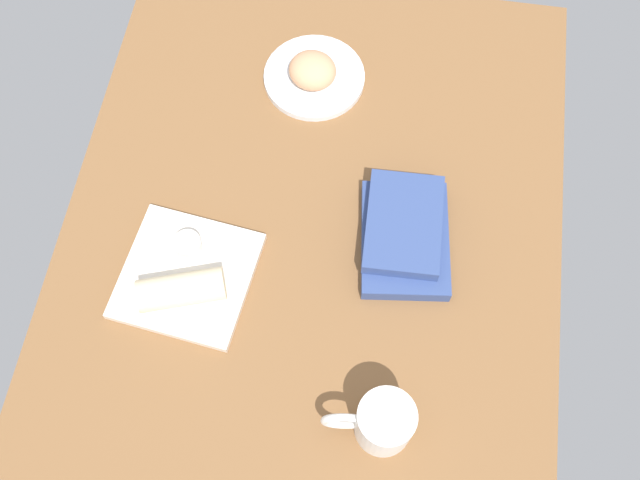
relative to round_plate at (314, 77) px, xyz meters
The scene contains 8 objects.
dining_table 29.40cm from the round_plate, behind, with size 110.00×90.00×4.00cm, color brown.
round_plate is the anchor object (origin of this frame).
scone_pastry 3.78cm from the round_plate, behind, with size 9.36×8.78×5.82cm, color tan.
square_plate 47.90cm from the round_plate, 161.13° to the left, with size 22.18×22.18×1.60cm, color silver.
sauce_cup 43.56cm from the round_plate, 158.19° to the left, with size 4.85×4.85×2.64cm.
breakfast_wrap 51.64cm from the round_plate, 163.12° to the left, with size 5.66×5.66×14.60cm, color beige.
book_stack 38.73cm from the round_plate, 146.74° to the right, with size 23.61×17.91×5.89cm.
coffee_mug 69.69cm from the round_plate, 162.36° to the right, with size 9.19×14.61×10.37cm.
Camera 1 is at (-60.26, -10.20, 126.03)cm, focal length 41.75 mm.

